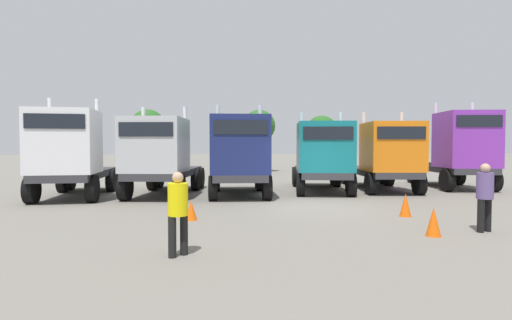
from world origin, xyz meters
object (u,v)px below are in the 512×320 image
Objects in this scene: visitor_with_camera at (485,192)px; traffic_cone_near at (433,222)px; semi_truck_orange at (386,156)px; traffic_cone_far at (405,205)px; semi_truck_navy at (239,155)px; semi_truck_purple at (460,150)px; semi_truck_silver at (160,156)px; traffic_cone_mid at (191,210)px; semi_truck_teal at (322,156)px; visitor_in_hivis at (178,208)px; semi_truck_white at (70,154)px.

traffic_cone_near is (-1.58, -0.19, -0.67)m from visitor_with_camera.
semi_truck_orange is 6.91m from traffic_cone_far.
traffic_cone_far is at bearing 72.52° from traffic_cone_near.
semi_truck_navy is 0.97× the size of semi_truck_purple.
semi_truck_purple is (14.88, 0.35, 0.24)m from semi_truck_silver.
semi_truck_teal is at bearing 42.92° from traffic_cone_mid.
visitor_in_hivis reaches higher than traffic_cone_mid.
semi_truck_white is 10.35m from visitor_in_hivis.
visitor_in_hivis is at bearing -35.38° from semi_truck_orange.
semi_truck_silver is at bearing -95.14° from semi_truck_navy.
semi_truck_navy is at bearing -73.86° from semi_truck_orange.
semi_truck_teal is at bearing -5.76° from visitor_with_camera.
traffic_cone_near is at bearing 50.89° from semi_truck_silver.
semi_truck_white is at bearing -88.66° from semi_truck_navy.
semi_truck_white is 13.81m from traffic_cone_near.
semi_truck_navy is 8.36× the size of traffic_cone_near.
semi_truck_silver is 9.41m from visitor_in_hivis.
traffic_cone_far reaches higher than traffic_cone_near.
semi_truck_teal is (7.46, 0.17, -0.06)m from semi_truck_silver.
traffic_cone_mid is at bearing -48.59° from semi_truck_orange.
semi_truck_navy reaches higher than traffic_cone_far.
semi_truck_teal is (4.07, 0.83, -0.08)m from semi_truck_navy.
semi_truck_silver is (3.61, 0.11, -0.09)m from semi_truck_white.
semi_truck_teal reaches higher than visitor_in_hivis.
semi_truck_white is at bearing -76.85° from semi_truck_silver.
semi_truck_navy is (7.00, -0.55, -0.08)m from semi_truck_white.
traffic_cone_far is at bearing -101.50° from visitor_in_hivis.
semi_truck_orange reaches higher than traffic_cone_mid.
semi_truck_silver is at bearing -30.13° from visitor_in_hivis.
semi_truck_navy is 5.55m from traffic_cone_mid.
traffic_cone_mid is at bearing -33.78° from semi_truck_teal.
semi_truck_orange reaches higher than visitor_with_camera.
visitor_in_hivis is 0.96× the size of visitor_with_camera.
traffic_cone_mid is (0.27, 3.76, -0.68)m from visitor_in_hivis.
semi_truck_navy reaches higher than traffic_cone_near.
semi_truck_teal is (11.07, 0.28, -0.15)m from semi_truck_white.
semi_truck_purple is (4.22, 0.27, 0.31)m from semi_truck_orange.
traffic_cone_far is at bearing -13.48° from semi_truck_orange.
traffic_cone_mid is (4.90, -5.45, -1.60)m from semi_truck_white.
semi_truck_white is at bearing 41.89° from visitor_with_camera.
visitor_with_camera is at bearing 55.80° from semi_truck_white.
semi_truck_teal is at bearing 107.36° from semi_truck_navy.
semi_truck_navy is at bearing 66.82° from traffic_cone_mid.
semi_truck_teal reaches higher than traffic_cone_far.
semi_truck_silver is at bearing 103.06° from traffic_cone_mid.
visitor_in_hivis reaches higher than traffic_cone_far.
semi_truck_white is at bearing -75.26° from semi_truck_teal.
traffic_cone_mid is at bearing 54.65° from visitor_with_camera.
traffic_cone_near is at bearing 51.44° from semi_truck_white.
traffic_cone_near is at bearing -11.69° from semi_truck_orange.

